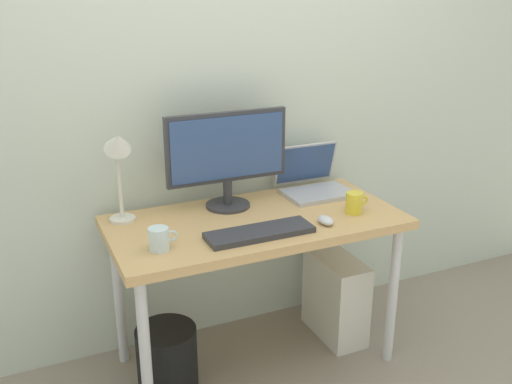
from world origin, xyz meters
name	(u,v)px	position (x,y,z in m)	size (l,w,h in m)	color
ground_plane	(256,359)	(0.00, 0.00, 0.00)	(6.00, 6.00, 0.00)	gray
back_wall	(223,71)	(0.00, 0.37, 1.30)	(4.40, 0.04, 2.60)	silver
desk	(256,234)	(0.00, 0.00, 0.65)	(1.26, 0.62, 0.72)	tan
monitor	(227,154)	(-0.06, 0.18, 0.97)	(0.56, 0.20, 0.44)	#333338
laptop	(313,181)	(0.39, 0.20, 0.78)	(0.32, 0.28, 0.23)	#B2B2B7
desk_lamp	(119,156)	(-0.53, 0.18, 1.01)	(0.11, 0.16, 0.42)	silver
keyboard	(260,232)	(-0.06, -0.17, 0.73)	(0.44, 0.14, 0.02)	#333338
mouse	(326,220)	(0.24, -0.18, 0.74)	(0.06, 0.09, 0.03)	silver
coffee_mug	(354,203)	(0.42, -0.12, 0.77)	(0.11, 0.07, 0.09)	yellow
glass_cup	(159,239)	(-0.46, -0.14, 0.77)	(0.11, 0.08, 0.09)	silver
computer_tower	(336,297)	(0.45, 0.04, 0.21)	(0.18, 0.36, 0.42)	silver
wastebasket	(167,360)	(-0.43, -0.03, 0.15)	(0.26, 0.26, 0.30)	black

